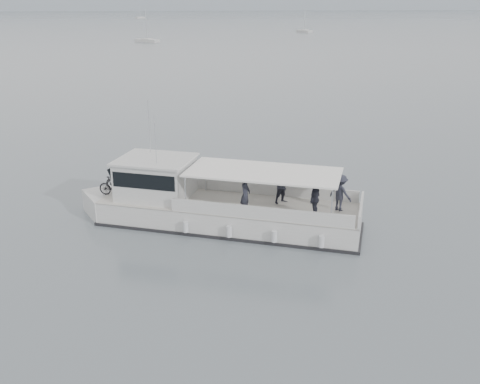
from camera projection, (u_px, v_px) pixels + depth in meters
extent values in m
plane|color=#515A5F|center=(347.00, 218.00, 25.41)|extent=(1400.00, 1400.00, 0.00)
cube|color=silver|center=(229.00, 216.00, 24.40)|extent=(12.01, 7.66, 1.27)
cube|color=silver|center=(112.00, 205.00, 25.81)|extent=(2.91, 2.91, 1.27)
cube|color=beige|center=(229.00, 203.00, 24.18)|extent=(12.01, 7.66, 0.06)
cube|color=black|center=(229.00, 224.00, 24.53)|extent=(12.24, 7.85, 0.18)
cube|color=silver|center=(274.00, 190.00, 25.03)|extent=(7.19, 3.29, 0.59)
cube|color=silver|center=(260.00, 213.00, 22.29)|extent=(7.19, 3.29, 0.59)
cube|color=silver|center=(361.00, 210.00, 22.68)|extent=(1.37, 2.90, 0.59)
cube|color=silver|center=(156.00, 179.00, 24.73)|extent=(3.94, 3.70, 1.76)
cube|color=black|center=(126.00, 173.00, 25.05)|extent=(1.50, 2.46, 1.13)
cube|color=black|center=(155.00, 173.00, 24.63)|extent=(3.78, 3.65, 0.69)
cube|color=silver|center=(155.00, 159.00, 24.42)|extent=(4.20, 3.95, 0.10)
cube|color=white|center=(263.00, 172.00, 23.26)|extent=(7.28, 5.40, 0.08)
cylinder|color=silver|center=(185.00, 194.00, 23.04)|extent=(0.08, 0.08, 1.62)
cylinder|color=silver|center=(205.00, 175.00, 25.53)|extent=(0.08, 0.08, 1.62)
cylinder|color=silver|center=(332.00, 207.00, 21.53)|extent=(0.08, 0.08, 1.62)
cylinder|color=silver|center=(338.00, 186.00, 24.03)|extent=(0.08, 0.08, 1.62)
cylinder|color=silver|center=(149.00, 127.00, 24.93)|extent=(0.04, 0.04, 2.55)
cylinder|color=silver|center=(155.00, 141.00, 23.34)|extent=(0.04, 0.04, 2.16)
cylinder|color=silver|center=(186.00, 227.00, 23.17)|extent=(0.31, 0.31, 0.49)
cylinder|color=silver|center=(229.00, 231.00, 22.70)|extent=(0.31, 0.31, 0.49)
cylinder|color=silver|center=(274.00, 236.00, 22.22)|extent=(0.31, 0.31, 0.49)
cylinder|color=silver|center=(322.00, 241.00, 21.75)|extent=(0.31, 0.31, 0.49)
imported|color=black|center=(122.00, 182.00, 25.71)|extent=(1.77, 1.22, 0.88)
imported|color=black|center=(114.00, 186.00, 24.99)|extent=(1.59, 1.03, 0.93)
imported|color=#282935|center=(245.00, 195.00, 22.87)|extent=(0.64, 0.72, 1.65)
imported|color=#282935|center=(284.00, 186.00, 23.96)|extent=(0.98, 0.88, 1.65)
imported|color=#282935|center=(315.00, 199.00, 22.43)|extent=(0.89, 1.02, 1.65)
imported|color=#282935|center=(340.00, 193.00, 23.08)|extent=(1.13, 1.22, 1.65)
cube|color=silver|center=(304.00, 31.00, 171.97)|extent=(4.14, 6.17, 0.75)
cube|color=silver|center=(304.00, 30.00, 171.86)|extent=(2.36, 2.56, 0.45)
cylinder|color=silver|center=(305.00, 20.00, 170.76)|extent=(0.08, 0.08, 6.51)
cube|color=silver|center=(140.00, 18.00, 305.87)|extent=(5.57, 4.83, 0.75)
cube|color=silver|center=(140.00, 17.00, 305.76)|extent=(2.52, 2.44, 0.45)
cylinder|color=silver|center=(140.00, 11.00, 304.72)|extent=(0.08, 0.08, 6.19)
cube|color=silver|center=(147.00, 41.00, 132.13)|extent=(6.27, 5.87, 0.75)
cube|color=silver|center=(147.00, 39.00, 132.02)|extent=(2.92, 2.88, 0.45)
cylinder|color=silver|center=(146.00, 24.00, 130.81)|extent=(0.08, 0.08, 7.17)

